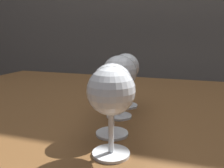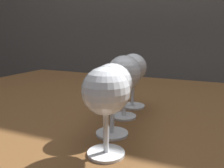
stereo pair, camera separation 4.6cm
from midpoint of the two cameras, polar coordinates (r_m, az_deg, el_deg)
The scene contains 5 objects.
dining_table at distance 0.72m, azimuth 6.57°, elevation -11.58°, with size 1.55×0.87×0.77m.
wine_glass_cabernet at distance 0.38m, azimuth -3.71°, elevation -2.27°, with size 0.08×0.08×0.15m.
wine_glass_empty at distance 0.46m, azimuth -2.86°, elevation -0.56°, with size 0.08×0.08×0.14m.
wine_glass_chardonnay at distance 0.56m, azimuth -0.56°, elevation 2.32°, with size 0.08×0.08×0.15m.
wine_glass_port at distance 0.65m, azimuth 1.24°, elevation 3.47°, with size 0.07×0.07×0.15m.
Camera 1 is at (0.11, -0.65, 0.96)m, focal length 38.34 mm.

